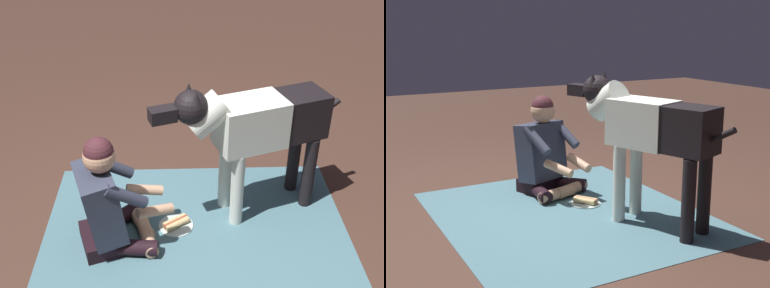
# 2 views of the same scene
# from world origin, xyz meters

# --- Properties ---
(ground_plane) EXTENTS (15.23, 15.23, 0.00)m
(ground_plane) POSITION_xyz_m (0.00, 0.00, 0.00)
(ground_plane) COLOR #492F25
(area_rug) EXTENTS (2.19, 1.93, 0.01)m
(area_rug) POSITION_xyz_m (-0.14, 0.05, 0.00)
(area_rug) COLOR slate
(area_rug) RESTS_ON ground
(person_sitting_on_floor) EXTENTS (0.69, 0.60, 0.86)m
(person_sitting_on_floor) POSITION_xyz_m (0.46, -0.03, 0.36)
(person_sitting_on_floor) COLOR black
(person_sitting_on_floor) RESTS_ON ground
(large_dog) EXTENTS (1.39, 0.60, 1.10)m
(large_dog) POSITION_xyz_m (-0.56, -0.39, 0.72)
(large_dog) COLOR silver
(large_dog) RESTS_ON ground
(hot_dog_on_plate) EXTENTS (0.25, 0.25, 0.06)m
(hot_dog_on_plate) POSITION_xyz_m (0.01, -0.19, 0.02)
(hot_dog_on_plate) COLOR silver
(hot_dog_on_plate) RESTS_ON ground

